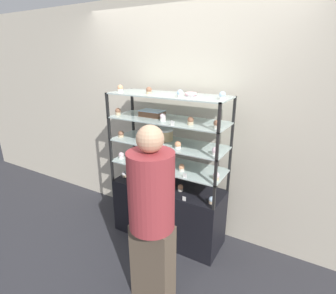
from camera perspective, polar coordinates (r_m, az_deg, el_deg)
The scene contains 35 objects.
ground_plane at distance 3.25m, azimuth 0.00°, elevation -18.54°, with size 20.00×20.00×0.00m, color #2D2D33.
back_wall at distance 2.98m, azimuth 3.54°, elevation 5.75°, with size 8.00×0.05×2.60m.
display_base at distance 3.06m, azimuth 0.00°, elevation -13.73°, with size 1.23×0.44×0.65m.
display_riser_lower at distance 2.80m, azimuth 0.00°, elevation -4.12°, with size 1.23×0.44×0.25m.
display_riser_middle at distance 2.71m, azimuth 0.00°, elevation 0.68°, with size 1.23×0.44×0.25m.
display_riser_upper at distance 2.65m, azimuth 0.00°, elevation 5.76°, with size 1.23×0.44×0.25m.
display_riser_top at distance 2.60m, azimuth 0.00°, elevation 11.07°, with size 1.23×0.44×0.25m.
layer_cake_centerpiece at distance 2.78m, azimuth -0.86°, elevation 2.79°, with size 0.19×0.19×0.12m.
sheet_cake_frosted at distance 2.76m, azimuth -3.51°, elevation 7.32°, with size 0.25×0.15×0.07m.
cupcake_0 at distance 3.12m, azimuth -9.51°, elevation -5.88°, with size 0.06×0.06×0.07m.
cupcake_1 at distance 2.90m, azimuth -4.14°, elevation -7.69°, with size 0.06×0.06×0.07m.
cupcake_2 at distance 2.78m, azimuth 2.72°, elevation -8.86°, with size 0.06×0.06×0.07m.
cupcake_3 at distance 2.60m, azimuth 9.46°, elevation -11.33°, with size 0.06×0.06×0.07m.
price_tag_0 at distance 2.61m, azimuth 3.53°, elevation -11.16°, with size 0.04×0.00×0.04m.
cupcake_4 at distance 3.00m, azimuth -10.11°, elevation -1.81°, with size 0.06×0.06×0.07m.
cupcake_5 at distance 2.82m, azimuth -3.98°, elevation -2.86°, with size 0.06×0.06×0.07m.
cupcake_6 at distance 2.64m, azimuth 2.97°, elevation -4.48°, with size 0.06×0.06×0.07m.
cupcake_7 at distance 2.49m, azimuth 10.45°, elevation -6.24°, with size 0.06×0.06×0.07m.
price_tag_1 at distance 2.50m, azimuth 3.71°, elevation -6.27°, with size 0.04×0.00×0.04m.
cupcake_8 at distance 2.94m, azimuth -10.22°, elevation 2.80°, with size 0.06×0.06×0.07m.
cupcake_9 at distance 2.53m, azimuth 2.14°, elevation 0.44°, with size 0.06×0.06×0.07m.
cupcake_10 at distance 2.41m, azimuth 10.24°, elevation -0.87°, with size 0.06×0.06×0.07m.
price_tag_2 at distance 2.51m, azimuth -1.10°, elevation 0.01°, with size 0.04×0.00×0.04m.
cupcake_11 at distance 2.89m, azimuth -10.86°, elevation 7.59°, with size 0.06×0.06×0.07m.
cupcake_12 at distance 2.57m, azimuth -1.12°, elevation 6.51°, with size 0.06×0.06×0.07m.
cupcake_13 at distance 2.43m, azimuth 4.92°, elevation 5.71°, with size 0.06×0.06×0.07m.
cupcake_14 at distance 2.33m, azimuth 10.57°, elevation 4.89°, with size 0.06×0.06×0.07m.
price_tag_3 at distance 2.39m, azimuth 0.97°, elevation 5.22°, with size 0.04×0.00×0.04m.
cupcake_15 at distance 2.87m, azimuth -10.36°, elevation 12.48°, with size 0.06×0.06×0.07m.
cupcake_16 at distance 2.63m, azimuth -4.19°, elevation 12.17°, with size 0.06×0.06×0.07m.
cupcake_17 at distance 2.40m, azimuth 2.63°, elevation 11.52°, with size 0.06×0.06×0.07m.
cupcake_18 at distance 2.32m, azimuth 11.75°, elevation 10.88°, with size 0.06×0.06×0.07m.
price_tag_4 at distance 2.27m, azimuth 4.81°, elevation 10.76°, with size 0.04×0.00×0.04m.
donut_glazed at distance 2.52m, azimuth 4.97°, elevation 11.44°, with size 0.12×0.12×0.03m.
customer_figure at distance 2.11m, azimuth -3.55°, elevation -14.39°, with size 0.36×0.36×1.54m.
Camera 1 is at (1.29, -2.23, 1.99)m, focal length 28.00 mm.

